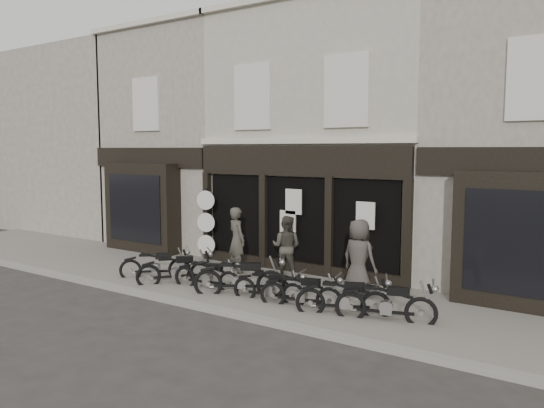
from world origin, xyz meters
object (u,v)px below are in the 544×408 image
Objects in this scene: motorcycle_7 at (387,307)px; advert_sign_post at (207,228)px; motorcycle_3 at (241,281)px; man_centre at (286,247)px; motorcycle_5 at (302,295)px; motorcycle_1 at (176,272)px; man_right at (359,258)px; man_left at (237,240)px; motorcycle_4 at (270,290)px; motorcycle_6 at (344,301)px; motorcycle_2 at (208,278)px; motorcycle_0 at (156,268)px.

advert_sign_post is at bearing 145.47° from motorcycle_7.
motorcycle_3 is 3.88m from motorcycle_7.
motorcycle_7 is 1.20× the size of man_centre.
motorcycle_3 is 1.84m from motorcycle_5.
motorcycle_1 is 0.93× the size of man_right.
man_left is at bearing 145.32° from motorcycle_7.
motorcycle_1 is at bearing 164.83° from motorcycle_7.
motorcycle_6 is at bearing -6.77° from motorcycle_4.
advert_sign_post reaches higher than man_centre.
advert_sign_post is (-3.19, 0.20, 0.23)m from man_centre.
motorcycle_6 is at bearing -36.55° from advert_sign_post.
motorcycle_2 is 2.51m from man_centre.
man_left reaches higher than man_right.
advert_sign_post is at bearing 2.95° from man_right.
motorcycle_1 reaches higher than motorcycle_5.
man_right reaches higher than motorcycle_3.
motorcycle_0 is 0.95m from motorcycle_1.
motorcycle_0 is at bearing 165.66° from motorcycle_5.
man_left is at bearing 98.23° from motorcycle_3.
motorcycle_3 reaches higher than motorcycle_5.
motorcycle_7 is (7.01, 0.04, 0.03)m from motorcycle_0.
motorcycle_1 reaches higher than motorcycle_2.
advert_sign_post reaches higher than motorcycle_1.
motorcycle_0 is at bearing 146.93° from motorcycle_3.
motorcycle_6 is 1.02× the size of man_left.
motorcycle_1 is at bearing 32.33° from man_centre.
man_left is (0.63, 1.93, 0.69)m from motorcycle_1.
motorcycle_5 is 1.02× the size of man_left.
motorcycle_4 is at bearing 167.33° from man_left.
motorcycle_1 is 3.12m from motorcycle_4.
motorcycle_7 reaches higher than motorcycle_1.
man_left is 0.77× the size of advert_sign_post.
motorcycle_3 is 1.08× the size of motorcycle_4.
motorcycle_7 is (6.07, 0.18, 0.01)m from motorcycle_1.
motorcycle_0 is 0.96× the size of motorcycle_1.
motorcycle_2 is at bearing 166.17° from motorcycle_5.
man_left is at bearing 137.75° from motorcycle_5.
motorcycle_0 reaches higher than motorcycle_2.
motorcycle_7 is 1.10× the size of man_right.
motorcycle_5 is 3.97m from man_left.
man_right is at bearing -24.17° from motorcycle_0.
man_right is at bearing -23.31° from advert_sign_post.
motorcycle_6 is at bearing -39.61° from motorcycle_0.
motorcycle_1 is 1.09m from motorcycle_2.
motorcycle_1 is 0.92× the size of motorcycle_4.
motorcycle_2 is at bearing -47.74° from motorcycle_1.
man_centre reaches higher than motorcycle_2.
man_centre reaches higher than motorcycle_3.
motorcycle_4 is at bearing -40.62° from motorcycle_0.
motorcycle_7 is 7.47m from advert_sign_post.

